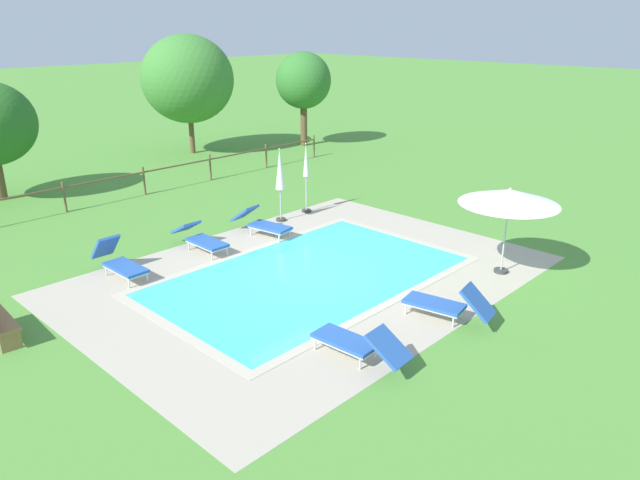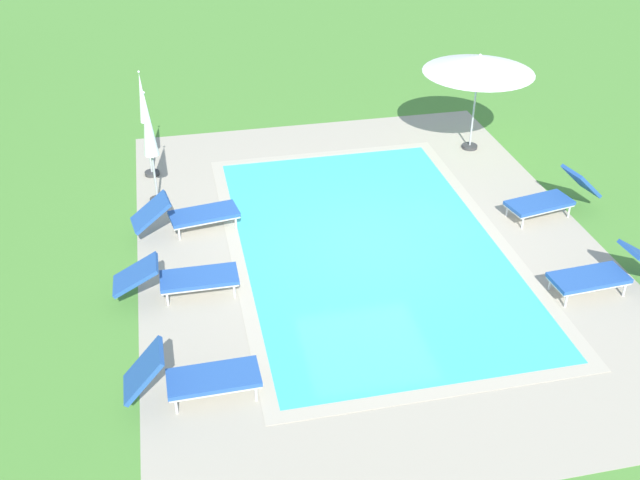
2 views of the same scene
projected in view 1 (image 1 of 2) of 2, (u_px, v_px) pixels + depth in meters
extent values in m
plane|color=#518E38|center=(309.00, 276.00, 15.22)|extent=(160.00, 160.00, 0.00)
cube|color=#B2A893|center=(309.00, 275.00, 15.22)|extent=(11.54, 8.47, 0.01)
cube|color=#42CCD6|center=(309.00, 275.00, 15.22)|extent=(7.74, 4.67, 0.01)
cube|color=#C0B59F|center=(248.00, 251.00, 16.81)|extent=(8.22, 0.24, 0.01)
cube|color=#C0B59F|center=(385.00, 305.00, 13.62)|extent=(8.22, 0.24, 0.01)
cube|color=#C0B59F|center=(402.00, 237.00, 17.91)|extent=(0.24, 4.67, 0.01)
cube|color=#C0B59F|center=(176.00, 330.00, 12.52)|extent=(0.24, 4.67, 0.01)
cube|color=#2856A8|center=(270.00, 226.00, 17.89)|extent=(0.79, 1.38, 0.07)
cube|color=#2856A8|center=(245.00, 213.00, 18.34)|extent=(0.71, 0.81, 0.54)
cube|color=silver|center=(270.00, 228.00, 17.91)|extent=(0.76, 1.35, 0.04)
cylinder|color=silver|center=(290.00, 233.00, 17.85)|extent=(0.04, 0.04, 0.28)
cylinder|color=silver|center=(279.00, 238.00, 17.46)|extent=(0.04, 0.04, 0.28)
cylinder|color=silver|center=(262.00, 226.00, 18.44)|extent=(0.04, 0.04, 0.28)
cylinder|color=silver|center=(251.00, 231.00, 18.05)|extent=(0.04, 0.04, 0.28)
cube|color=#2856A8|center=(345.00, 340.00, 11.52)|extent=(0.68, 1.34, 0.07)
cube|color=#2856A8|center=(389.00, 347.00, 10.84)|extent=(0.65, 0.78, 0.51)
cube|color=silver|center=(345.00, 342.00, 11.54)|extent=(0.65, 1.31, 0.04)
cylinder|color=silver|center=(315.00, 344.00, 11.74)|extent=(0.04, 0.04, 0.28)
cylinder|color=silver|center=(331.00, 334.00, 12.10)|extent=(0.04, 0.04, 0.28)
cylinder|color=silver|center=(360.00, 363.00, 11.07)|extent=(0.04, 0.04, 0.28)
cylinder|color=silver|center=(376.00, 352.00, 11.43)|extent=(0.04, 0.04, 0.28)
cube|color=#2856A8|center=(126.00, 267.00, 14.92)|extent=(0.62, 1.31, 0.07)
cube|color=#2856A8|center=(106.00, 247.00, 15.40)|extent=(0.61, 0.62, 0.68)
cube|color=silver|center=(126.00, 269.00, 14.94)|extent=(0.59, 1.28, 0.04)
cylinder|color=silver|center=(147.00, 277.00, 14.80)|extent=(0.04, 0.04, 0.28)
cylinder|color=silver|center=(129.00, 283.00, 14.45)|extent=(0.04, 0.04, 0.28)
cylinder|color=silver|center=(124.00, 265.00, 15.51)|extent=(0.04, 0.04, 0.28)
cylinder|color=silver|center=(106.00, 271.00, 15.16)|extent=(0.04, 0.04, 0.28)
cube|color=#2856A8|center=(434.00, 303.00, 13.01)|extent=(0.84, 1.39, 0.07)
cube|color=#2856A8|center=(478.00, 302.00, 12.43)|extent=(0.72, 0.77, 0.62)
cube|color=silver|center=(434.00, 306.00, 13.03)|extent=(0.80, 1.36, 0.04)
cylinder|color=silver|center=(406.00, 309.00, 13.16)|extent=(0.04, 0.04, 0.28)
cylinder|color=silver|center=(415.00, 300.00, 13.56)|extent=(0.04, 0.04, 0.28)
cylinder|color=silver|center=(453.00, 322.00, 12.59)|extent=(0.04, 0.04, 0.28)
cylinder|color=silver|center=(462.00, 312.00, 12.99)|extent=(0.04, 0.04, 0.28)
cube|color=#2856A8|center=(207.00, 242.00, 16.62)|extent=(0.61, 1.30, 0.07)
cube|color=#2856A8|center=(186.00, 227.00, 17.22)|extent=(0.61, 0.78, 0.46)
cube|color=silver|center=(207.00, 244.00, 16.64)|extent=(0.58, 1.28, 0.04)
cylinder|color=silver|center=(227.00, 251.00, 16.49)|extent=(0.04, 0.04, 0.28)
cylinder|color=silver|center=(212.00, 255.00, 16.15)|extent=(0.04, 0.04, 0.28)
cylinder|color=silver|center=(204.00, 241.00, 17.21)|extent=(0.04, 0.04, 0.28)
cylinder|color=silver|center=(189.00, 245.00, 16.87)|extent=(0.04, 0.04, 0.28)
cylinder|color=#383838|center=(501.00, 271.00, 15.41)|extent=(0.36, 0.36, 0.08)
cylinder|color=#B2B5B7|center=(505.00, 232.00, 15.04)|extent=(0.04, 0.04, 2.21)
cone|color=white|center=(509.00, 197.00, 14.72)|extent=(2.49, 2.49, 0.38)
sphere|color=white|center=(510.00, 189.00, 14.65)|extent=(0.06, 0.06, 0.06)
cylinder|color=#383838|center=(281.00, 220.00, 19.39)|extent=(0.32, 0.32, 0.08)
cylinder|color=#B2B5B7|center=(281.00, 205.00, 19.21)|extent=(0.04, 0.04, 1.07)
cone|color=white|center=(280.00, 170.00, 18.81)|extent=(0.30, 0.30, 1.27)
sphere|color=white|center=(279.00, 149.00, 18.58)|extent=(0.05, 0.05, 0.05)
cylinder|color=#383838|center=(306.00, 211.00, 20.29)|extent=(0.32, 0.32, 0.08)
cylinder|color=#B2B5B7|center=(306.00, 194.00, 20.09)|extent=(0.04, 0.04, 1.25)
cone|color=white|center=(306.00, 160.00, 19.68)|extent=(0.20, 0.20, 1.07)
sphere|color=white|center=(306.00, 144.00, 19.49)|extent=(0.05, 0.05, 0.05)
cube|color=#937047|center=(11.00, 341.00, 11.71)|extent=(0.40, 0.09, 0.41)
cylinder|color=brown|center=(64.00, 197.00, 20.13)|extent=(0.08, 0.08, 1.05)
cylinder|color=brown|center=(144.00, 181.00, 22.18)|extent=(0.08, 0.08, 1.05)
cylinder|color=brown|center=(210.00, 167.00, 24.23)|extent=(0.08, 0.08, 1.05)
cylinder|color=brown|center=(266.00, 156.00, 26.27)|extent=(0.08, 0.08, 1.05)
cylinder|color=brown|center=(314.00, 146.00, 28.32)|extent=(0.08, 0.08, 1.05)
cube|color=brown|center=(105.00, 180.00, 21.04)|extent=(21.18, 0.05, 0.05)
cylinder|color=brown|center=(192.00, 133.00, 29.06)|extent=(0.25, 0.25, 2.00)
ellipsoid|color=#3D7F33|center=(188.00, 79.00, 28.18)|extent=(4.36, 4.36, 4.12)
cylinder|color=brown|center=(304.00, 124.00, 30.80)|extent=(0.34, 0.34, 2.25)
ellipsoid|color=#33752D|center=(303.00, 80.00, 30.04)|extent=(2.80, 2.80, 2.83)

